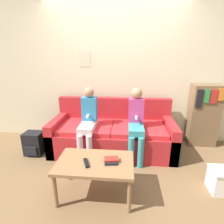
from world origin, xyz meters
TOP-DOWN VIEW (x-y plane):
  - ground_plane at (0.00, 0.00)m, footprint 10.00×10.00m
  - wall_back at (-0.00, 1.08)m, footprint 8.00×0.06m
  - couch at (0.00, 0.56)m, footprint 2.05×0.87m
  - coffee_table at (-0.11, -0.54)m, footprint 0.87×0.54m
  - person_left at (-0.38, 0.35)m, footprint 0.24×0.59m
  - person_right at (0.38, 0.35)m, footprint 0.24×0.59m
  - tv_remote at (-0.20, -0.59)m, footprint 0.10×0.17m
  - book_stack at (0.07, -0.53)m, footprint 0.17×0.15m
  - bookshelf at (1.62, 0.89)m, footprint 0.49×0.29m
  - backpack at (-1.30, 0.27)m, footprint 0.29×0.27m

SIDE VIEW (x-z plane):
  - ground_plane at x=0.00m, z-range 0.00..0.00m
  - backpack at x=-1.30m, z-range 0.00..0.38m
  - couch at x=0.00m, z-range -0.15..0.72m
  - coffee_table at x=-0.11m, z-range 0.17..0.62m
  - tv_remote at x=-0.20m, z-range 0.45..0.47m
  - book_stack at x=0.07m, z-range 0.45..0.49m
  - bookshelf at x=1.62m, z-range 0.00..1.13m
  - person_left at x=-0.38m, z-range 0.06..1.18m
  - person_right at x=0.38m, z-range 0.07..1.19m
  - wall_back at x=0.00m, z-range 0.00..2.60m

